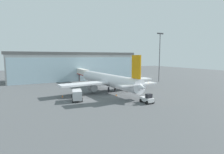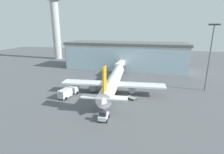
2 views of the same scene
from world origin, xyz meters
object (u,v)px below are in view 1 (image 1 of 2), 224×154
(apron_light_mast, at_px, (160,53))
(pushback_tug, at_px, (147,99))
(jet_bridge, at_px, (82,72))
(safety_cone_nose, at_px, (116,95))
(catering_truck, at_px, (77,94))
(airplane, at_px, (109,80))
(safety_cone_wingtip, at_px, (62,96))
(baggage_cart, at_px, (132,90))

(apron_light_mast, bearing_deg, pushback_tug, -137.06)
(jet_bridge, height_order, safety_cone_nose, jet_bridge)
(safety_cone_nose, bearing_deg, catering_truck, 175.18)
(airplane, distance_m, safety_cone_wingtip, 15.40)
(safety_cone_wingtip, bearing_deg, airplane, 6.84)
(safety_cone_nose, distance_m, safety_cone_wingtip, 14.74)
(apron_light_mast, distance_m, pushback_tug, 39.06)
(jet_bridge, xyz_separation_m, airplane, (1.46, -21.99, -0.89))
(baggage_cart, relative_size, safety_cone_nose, 5.86)
(pushback_tug, relative_size, safety_cone_wingtip, 5.86)
(jet_bridge, xyz_separation_m, catering_truck, (-10.80, -28.23, -2.89))
(catering_truck, relative_size, baggage_cart, 2.37)
(jet_bridge, height_order, pushback_tug, jet_bridge)
(airplane, bearing_deg, pushback_tug, -178.61)
(catering_truck, relative_size, pushback_tug, 2.36)
(jet_bridge, relative_size, safety_cone_nose, 21.16)
(jet_bridge, relative_size, apron_light_mast, 0.56)
(apron_light_mast, xyz_separation_m, pushback_tug, (-27.38, -25.47, -11.27))
(baggage_cart, distance_m, pushback_tug, 13.91)
(apron_light_mast, bearing_deg, jet_bridge, 155.61)
(baggage_cart, bearing_deg, apron_light_mast, -118.56)
(jet_bridge, height_order, safety_cone_wingtip, jet_bridge)
(pushback_tug, bearing_deg, safety_cone_nose, 14.40)
(safety_cone_nose, bearing_deg, safety_cone_wingtip, 158.64)
(baggage_cart, xyz_separation_m, safety_cone_wingtip, (-21.24, 2.39, -0.23))
(airplane, height_order, safety_cone_wingtip, airplane)
(baggage_cart, bearing_deg, catering_truck, 38.98)
(apron_light_mast, distance_m, airplane, 31.29)
(pushback_tug, bearing_deg, baggage_cart, -20.87)
(apron_light_mast, height_order, safety_cone_nose, apron_light_mast)
(airplane, relative_size, pushback_tug, 10.85)
(airplane, distance_m, catering_truck, 13.90)
(safety_cone_wingtip, bearing_deg, apron_light_mast, 12.89)
(apron_light_mast, xyz_separation_m, safety_cone_wingtip, (-43.84, -10.03, -11.97))
(apron_light_mast, height_order, safety_cone_wingtip, apron_light_mast)
(apron_light_mast, relative_size, catering_truck, 2.75)
(pushback_tug, bearing_deg, apron_light_mast, -47.82)
(catering_truck, xyz_separation_m, safety_cone_wingtip, (-2.70, 4.44, -1.19))
(catering_truck, distance_m, baggage_cart, 18.68)
(baggage_cart, bearing_deg, pushback_tug, 102.55)
(apron_light_mast, relative_size, safety_cone_wingtip, 38.03)
(catering_truck, distance_m, safety_cone_wingtip, 5.33)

